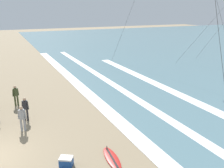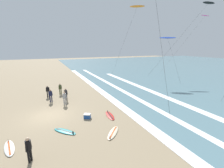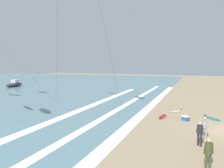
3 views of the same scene
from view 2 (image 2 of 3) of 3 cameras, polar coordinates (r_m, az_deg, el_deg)
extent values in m
plane|color=#937F60|center=(16.71, -22.46, -10.85)|extent=(160.00, 160.00, 0.00)
cube|color=white|center=(18.42, 2.31, -7.41)|extent=(58.30, 1.06, 0.01)
cube|color=white|center=(19.36, 11.67, -6.62)|extent=(59.33, 0.77, 0.01)
cube|color=white|center=(21.37, 21.19, -5.34)|extent=(42.42, 1.03, 0.01)
cylinder|color=black|center=(11.02, -28.68, -22.69)|extent=(0.13, 0.13, 0.82)
cylinder|color=black|center=(11.14, -28.02, -22.16)|extent=(0.13, 0.13, 0.82)
cylinder|color=black|center=(10.70, -28.79, -19.35)|extent=(0.32, 0.32, 0.58)
cylinder|color=black|center=(10.59, -29.42, -19.95)|extent=(0.16, 0.15, 0.56)
cylinder|color=black|center=(10.83, -28.15, -18.99)|extent=(0.16, 0.15, 0.56)
sphere|color=#DBB28E|center=(10.51, -29.05, -17.58)|extent=(0.21, 0.21, 0.21)
cylinder|color=#232328|center=(20.19, -16.51, -4.87)|extent=(0.13, 0.13, 0.82)
cylinder|color=#232328|center=(20.28, -17.01, -4.82)|extent=(0.13, 0.13, 0.82)
cylinder|color=#232328|center=(20.03, -16.90, -2.94)|extent=(0.32, 0.32, 0.58)
cylinder|color=#232328|center=(19.96, -16.41, -3.05)|extent=(0.15, 0.16, 0.56)
cylinder|color=#232328|center=(20.13, -17.37, -2.98)|extent=(0.15, 0.16, 0.56)
sphere|color=tan|center=(19.93, -16.97, -1.88)|extent=(0.21, 0.21, 0.21)
cylinder|color=#141938|center=(20.33, -22.08, -5.20)|extent=(0.13, 0.13, 0.82)
cylinder|color=#141938|center=(20.39, -21.55, -5.10)|extent=(0.13, 0.13, 0.82)
cylinder|color=#141938|center=(20.15, -21.99, -3.26)|extent=(0.32, 0.32, 0.58)
cylinder|color=#141938|center=(20.11, -22.49, -3.42)|extent=(0.12, 0.15, 0.56)
cylinder|color=#141938|center=(20.21, -21.48, -3.24)|extent=(0.12, 0.15, 0.56)
sphere|color=#9E7051|center=(20.05, -22.09, -2.21)|extent=(0.21, 0.21, 0.21)
cylinder|color=gray|center=(18.86, -17.47, -6.27)|extent=(0.13, 0.13, 0.82)
cylinder|color=gray|center=(18.82, -16.87, -6.26)|extent=(0.13, 0.13, 0.82)
cylinder|color=gray|center=(18.62, -17.32, -4.24)|extent=(0.32, 0.32, 0.58)
cylinder|color=gray|center=(18.66, -17.88, -4.32)|extent=(0.13, 0.15, 0.56)
cylinder|color=gray|center=(18.59, -16.75, -4.30)|extent=(0.13, 0.15, 0.56)
sphere|color=tan|center=(18.51, -17.41, -3.10)|extent=(0.21, 0.21, 0.21)
cylinder|color=#384223|center=(23.02, -18.89, -2.77)|extent=(0.13, 0.13, 0.82)
cylinder|color=#384223|center=(23.09, -18.44, -2.68)|extent=(0.13, 0.13, 0.82)
cylinder|color=#384223|center=(22.88, -18.80, -1.04)|extent=(0.32, 0.32, 0.58)
cylinder|color=#384223|center=(22.81, -19.22, -1.18)|extent=(0.13, 0.16, 0.56)
cylinder|color=#384223|center=(22.96, -18.37, -1.02)|extent=(0.13, 0.16, 0.56)
sphere|color=tan|center=(22.79, -18.87, -0.11)|extent=(0.21, 0.21, 0.21)
cylinder|color=black|center=(22.51, -22.49, -3.45)|extent=(0.13, 0.13, 0.82)
cylinder|color=black|center=(22.46, -22.98, -3.53)|extent=(0.13, 0.13, 0.82)
cylinder|color=black|center=(22.30, -22.90, -1.77)|extent=(0.32, 0.32, 0.58)
cylinder|color=black|center=(22.35, -22.43, -1.76)|extent=(0.12, 0.15, 0.56)
cylinder|color=black|center=(22.26, -23.35, -1.91)|extent=(0.12, 0.15, 0.56)
sphere|color=#DBB28E|center=(22.21, -22.99, -0.81)|extent=(0.21, 0.21, 0.21)
ellipsoid|color=red|center=(15.41, -0.79, -11.67)|extent=(2.15, 0.82, 0.09)
cube|color=black|center=(15.39, -0.79, -11.50)|extent=(1.79, 0.29, 0.01)
cube|color=black|center=(16.07, -1.68, -10.07)|extent=(0.12, 0.03, 0.16)
ellipsoid|color=teal|center=(13.39, -17.20, -16.51)|extent=(1.96, 1.85, 0.09)
cube|color=black|center=(13.37, -17.21, -16.33)|extent=(1.39, 1.27, 0.01)
cube|color=black|center=(12.86, -14.34, -17.02)|extent=(0.10, 0.09, 0.16)
ellipsoid|color=silver|center=(13.09, -33.97, -19.17)|extent=(2.18, 1.03, 0.09)
cube|color=#D84C19|center=(13.06, -34.00, -18.99)|extent=(1.77, 0.48, 0.01)
cube|color=black|center=(13.74, -34.25, -17.01)|extent=(0.12, 0.04, 0.16)
ellipsoid|color=beige|center=(12.67, 0.39, -17.70)|extent=(1.97, 1.84, 0.09)
cube|color=#D84C19|center=(12.65, 0.39, -17.51)|extent=(1.40, 1.26, 0.01)
cube|color=black|center=(11.95, -0.82, -19.14)|extent=(0.10, 0.09, 0.16)
ellipsoid|color=black|center=(41.05, 32.41, 24.21)|extent=(1.07, 3.26, 0.43)
cylinder|color=#333333|center=(38.34, 22.80, 14.35)|extent=(6.17, 9.71, 15.52)
ellipsoid|color=orange|center=(36.92, 9.41, 26.68)|extent=(2.35, 3.12, 0.43)
cylinder|color=#333333|center=(36.86, 4.34, 15.03)|extent=(4.43, 3.97, 15.04)
cylinder|color=#333333|center=(16.88, 18.17, 11.61)|extent=(4.72, 0.97, 12.46)
ellipsoid|color=#CC2384|center=(51.79, 31.46, 20.97)|extent=(0.84, 3.21, 0.43)
cylinder|color=#333333|center=(46.08, 24.94, 13.47)|extent=(0.76, 13.60, 14.88)
ellipsoid|color=blue|center=(31.85, 20.08, 15.92)|extent=(2.12, 3.21, 0.43)
cylinder|color=#333333|center=(31.05, 22.17, 8.12)|extent=(3.33, 0.92, 8.32)
cube|color=#1E4C9E|center=(15.10, -9.22, -11.85)|extent=(0.69, 0.74, 0.36)
cube|color=silver|center=(15.00, -9.25, -11.10)|extent=(0.70, 0.76, 0.08)
camera|label=1|loc=(3.43, -5.50, 21.45)|focal=39.66mm
camera|label=3|loc=(33.09, -20.07, 10.59)|focal=32.41mm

